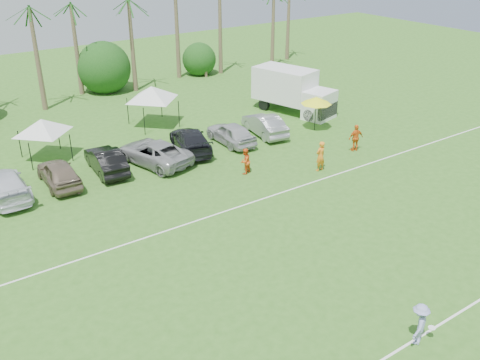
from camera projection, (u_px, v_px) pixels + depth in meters
field_lines at (255, 284)px, 22.40m from camera, size 80.00×12.10×0.01m
palm_tree_5 at (25, 1)px, 41.00m from camera, size 2.40×2.40×9.90m
palm_tree_8 at (175, 0)px, 48.07m from camera, size 2.40×2.40×8.90m
bush_tree_2 at (104, 71)px, 47.67m from camera, size 4.00×4.00×4.00m
bush_tree_3 at (200, 57)px, 52.81m from camera, size 4.00×4.00×4.00m
sideline_player_a at (320, 156)px, 32.40m from camera, size 0.73×0.51×1.89m
sideline_player_b at (245, 161)px, 32.06m from camera, size 0.94×0.84×1.60m
sideline_player_c at (356, 138)px, 35.27m from camera, size 1.13×0.64×1.82m
box_truck at (293, 90)px, 42.25m from camera, size 4.19×7.04×3.41m
canopy_tent_left at (41, 119)px, 33.23m from camera, size 3.89×3.89×3.15m
canopy_tent_right at (151, 86)px, 38.84m from camera, size 4.33×4.33×3.51m
market_umbrella at (316, 100)px, 38.31m from camera, size 2.24×2.24×2.50m
frisbee_player at (419, 324)px, 18.96m from camera, size 1.30×1.02×1.66m
parked_car_3 at (5, 185)px, 29.25m from camera, size 2.15×5.16×1.49m
parked_car_4 at (59, 173)px, 30.67m from camera, size 1.92×4.43×1.49m
parked_car_5 at (106, 160)px, 32.33m from camera, size 1.95×4.64×1.49m
parked_car_6 at (154, 152)px, 33.45m from camera, size 3.76×5.81×1.49m
parked_car_7 at (190, 140)px, 35.34m from camera, size 3.47×5.52×1.49m
parked_car_8 at (231, 133)px, 36.53m from camera, size 1.83×4.40×1.49m
parked_car_9 at (265, 125)px, 38.09m from camera, size 2.28×4.72×1.49m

